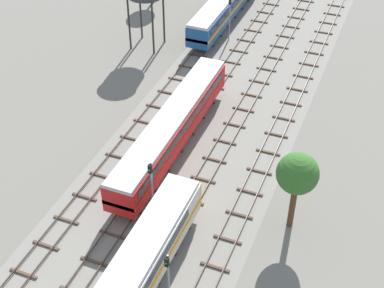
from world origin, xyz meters
TOP-DOWN VIEW (x-y plane):
  - ground_plane at (0.00, 56.00)m, footprint 480.00×480.00m
  - ballast_bed at (0.00, 56.00)m, footprint 17.27×176.00m
  - track_far_left at (-6.64, 57.00)m, footprint 2.40×126.00m
  - track_left at (-2.21, 57.00)m, footprint 2.40×126.00m
  - track_centre_left at (2.21, 57.00)m, footprint 2.40×126.00m
  - track_centre at (6.64, 57.00)m, footprint 2.40×126.00m
  - diesel_railcar_centre_left_nearest at (2.21, 14.01)m, footprint 2.96×20.50m
  - passenger_coach_left_near at (-2.21, 31.73)m, footprint 2.96×22.00m
  - passenger_coach_far_left_mid at (-6.64, 60.21)m, footprint 2.96×22.00m
  - signal_post_nearest at (-4.42, 54.98)m, footprint 0.28×0.47m
  - signal_post_near at (4.42, 15.76)m, footprint 0.28×0.47m
  - signal_post_mid at (0.00, 22.59)m, footprint 0.28×0.47m
  - lineside_tree_0 at (10.86, 26.01)m, footprint 3.36×3.36m

SIDE VIEW (x-z plane):
  - ground_plane at x=0.00m, z-range 0.00..0.00m
  - ballast_bed at x=0.00m, z-range 0.00..0.01m
  - track_far_left at x=-6.64m, z-range -0.01..0.28m
  - track_left at x=-2.21m, z-range -0.01..0.28m
  - track_centre_left at x=2.21m, z-range -0.01..0.28m
  - track_centre at x=6.64m, z-range -0.01..0.28m
  - diesel_railcar_centre_left_nearest at x=2.21m, z-range 0.70..4.50m
  - passenger_coach_left_near at x=-2.21m, z-range 0.71..4.51m
  - passenger_coach_far_left_mid at x=-6.64m, z-range 0.71..4.51m
  - signal_post_near at x=4.42m, z-range 0.65..5.17m
  - signal_post_nearest at x=-4.42m, z-range 0.76..6.64m
  - signal_post_mid at x=0.00m, z-range 0.77..6.77m
  - lineside_tree_0 at x=10.86m, z-range 1.91..9.30m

